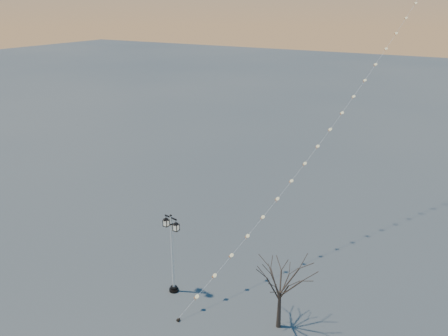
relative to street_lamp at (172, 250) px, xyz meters
The scene contains 4 objects.
ground 4.01m from the street_lamp, 57.57° to the right, with size 300.00×300.00×0.00m, color #494B49.
street_lamp is the anchor object (origin of this frame).
bare_tree 7.21m from the street_lamp, ahead, with size 2.54×2.54×4.22m.
kite_train 20.79m from the street_lamp, 67.46° to the left, with size 10.38×38.24×27.43m.
Camera 1 is at (13.95, -18.01, 17.59)m, focal length 37.10 mm.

